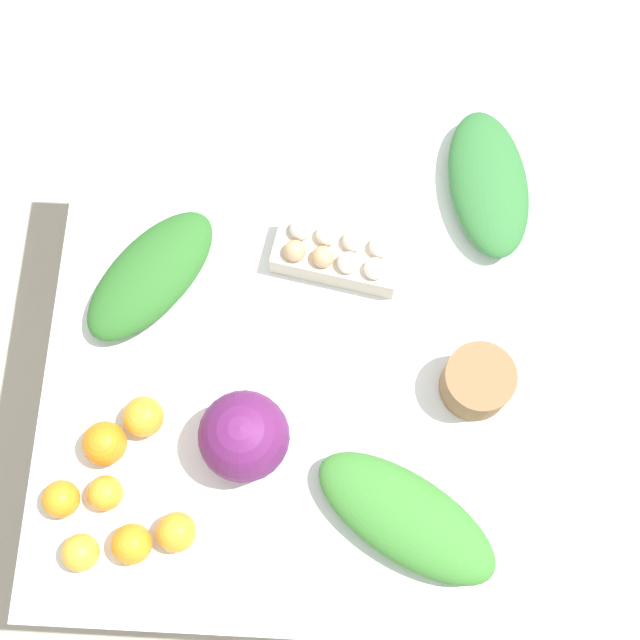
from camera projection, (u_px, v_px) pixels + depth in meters
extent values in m
plane|color=#B2A899|center=(320.00, 400.00, 2.42)|extent=(8.00, 8.00, 0.00)
cube|color=silver|center=(320.00, 325.00, 1.77)|extent=(1.18, 1.06, 0.03)
cylinder|color=brown|center=(147.00, 159.00, 2.27)|extent=(0.06, 0.06, 0.67)
cylinder|color=brown|center=(95.00, 593.00, 1.95)|extent=(0.06, 0.06, 0.67)
cylinder|color=brown|center=(515.00, 176.00, 2.25)|extent=(0.06, 0.06, 0.67)
cylinder|color=brown|center=(523.00, 615.00, 1.94)|extent=(0.06, 0.06, 0.67)
sphere|color=#601E5B|center=(244.00, 436.00, 1.60)|extent=(0.17, 0.17, 0.17)
cube|color=beige|center=(337.00, 257.00, 1.76)|extent=(0.15, 0.26, 0.06)
sphere|color=tan|center=(295.00, 251.00, 1.72)|extent=(0.04, 0.04, 0.04)
sphere|color=tan|center=(321.00, 257.00, 1.72)|extent=(0.04, 0.04, 0.04)
sphere|color=white|center=(348.00, 263.00, 1.72)|extent=(0.04, 0.04, 0.04)
sphere|color=white|center=(375.00, 269.00, 1.71)|extent=(0.04, 0.04, 0.04)
sphere|color=white|center=(301.00, 229.00, 1.74)|extent=(0.04, 0.04, 0.04)
sphere|color=white|center=(327.00, 235.00, 1.73)|extent=(0.04, 0.04, 0.04)
sphere|color=white|center=(353.00, 241.00, 1.73)|extent=(0.04, 0.04, 0.04)
sphere|color=white|center=(380.00, 247.00, 1.73)|extent=(0.04, 0.04, 0.04)
cylinder|color=olive|center=(477.00, 382.00, 1.67)|extent=(0.13, 0.13, 0.10)
ellipsoid|color=#2D6B28|center=(151.00, 275.00, 1.74)|extent=(0.35, 0.31, 0.08)
ellipsoid|color=#3D8433|center=(406.00, 518.00, 1.60)|extent=(0.32, 0.39, 0.08)
ellipsoid|color=#337538|center=(488.00, 183.00, 1.80)|extent=(0.35, 0.20, 0.08)
sphere|color=orange|center=(105.00, 493.00, 1.62)|extent=(0.06, 0.06, 0.06)
sphere|color=orange|center=(132.00, 544.00, 1.59)|extent=(0.07, 0.07, 0.07)
sphere|color=orange|center=(144.00, 417.00, 1.66)|extent=(0.08, 0.08, 0.08)
sphere|color=orange|center=(105.00, 443.00, 1.64)|extent=(0.08, 0.08, 0.08)
sphere|color=#F9A833|center=(80.00, 553.00, 1.59)|extent=(0.07, 0.07, 0.07)
sphere|color=orange|center=(61.00, 499.00, 1.62)|extent=(0.07, 0.07, 0.07)
sphere|color=orange|center=(176.00, 532.00, 1.60)|extent=(0.07, 0.07, 0.07)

